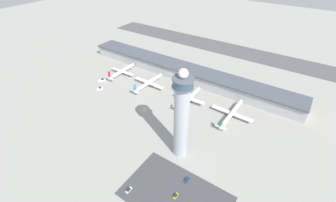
% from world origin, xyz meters
% --- Properties ---
extents(ground_plane, '(1000.00, 1000.00, 0.00)m').
position_xyz_m(ground_plane, '(0.00, 0.00, 0.00)').
color(ground_plane, '#9E9B93').
extents(terminal_building, '(249.45, 25.00, 13.74)m').
position_xyz_m(terminal_building, '(0.00, 70.00, 6.97)').
color(terminal_building, '#B2B2B7').
rests_on(terminal_building, ground).
extents(runway_strip, '(374.18, 44.00, 0.01)m').
position_xyz_m(runway_strip, '(0.00, 174.86, 0.00)').
color(runway_strip, '#515154').
rests_on(runway_strip, ground).
extents(control_tower, '(13.22, 13.22, 68.56)m').
position_xyz_m(control_tower, '(53.82, -26.13, 33.78)').
color(control_tower, '#ADB2BC').
rests_on(control_tower, ground).
extents(parking_lot_surface, '(64.00, 40.00, 0.01)m').
position_xyz_m(parking_lot_surface, '(69.73, -57.01, 0.00)').
color(parking_lot_surface, '#424247').
rests_on(parking_lot_surface, ground).
extents(airplane_gate_alpha, '(31.88, 40.39, 12.43)m').
position_xyz_m(airplane_gate_alpha, '(-62.57, 35.78, 4.06)').
color(airplane_gate_alpha, silver).
rests_on(airplane_gate_alpha, ground).
extents(airplane_gate_bravo, '(37.15, 43.05, 12.30)m').
position_xyz_m(airplane_gate_bravo, '(-21.15, 32.53, 4.49)').
color(airplane_gate_bravo, white).
rests_on(airplane_gate_bravo, ground).
extents(airplane_gate_charlie, '(30.88, 39.88, 13.30)m').
position_xyz_m(airplane_gate_charlie, '(28.32, 31.60, 4.62)').
color(airplane_gate_charlie, silver).
rests_on(airplane_gate_charlie, ground).
extents(airplane_gate_delta, '(37.29, 45.36, 11.52)m').
position_xyz_m(airplane_gate_delta, '(70.02, 33.19, 4.00)').
color(airplane_gate_delta, white).
rests_on(airplane_gate_delta, ground).
extents(service_truck_catering, '(7.31, 7.79, 2.75)m').
position_xyz_m(service_truck_catering, '(-70.73, 12.72, 0.95)').
color(service_truck_catering, black).
rests_on(service_truck_catering, ground).
extents(service_truck_fuel, '(5.04, 6.92, 2.76)m').
position_xyz_m(service_truck_fuel, '(-59.59, -0.63, 0.96)').
color(service_truck_fuel, black).
rests_on(service_truck_fuel, ground).
extents(car_yellow_taxi, '(2.04, 4.72, 1.53)m').
position_xyz_m(car_yellow_taxi, '(43.87, -70.46, 0.59)').
color(car_yellow_taxi, black).
rests_on(car_yellow_taxi, ground).
extents(car_black_suv, '(2.05, 4.31, 1.39)m').
position_xyz_m(car_black_suv, '(70.11, -57.37, 0.54)').
color(car_black_suv, black).
rests_on(car_black_suv, ground).
extents(car_red_hatchback, '(2.04, 4.85, 1.42)m').
position_xyz_m(car_red_hatchback, '(70.05, -43.83, 0.55)').
color(car_red_hatchback, black).
rests_on(car_red_hatchback, ground).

